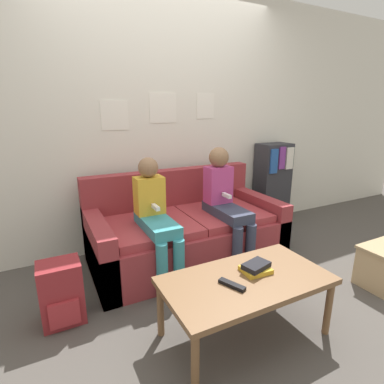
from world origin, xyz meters
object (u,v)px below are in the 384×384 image
object	(u,v)px
couch	(185,232)
person_left	(156,215)
coffee_table	(246,284)
backpack	(62,293)
tv_remote	(232,285)
person_right	(225,200)
bookshelf	(272,184)

from	to	relation	value
couch	person_left	world-z (taller)	person_left
coffee_table	person_left	bearing A→B (deg)	105.74
person_left	backpack	bearing A→B (deg)	-163.00
person_left	tv_remote	size ratio (longest dim) A/B	5.99
person_right	bookshelf	distance (m)	1.20
bookshelf	backpack	xyz separation A→B (m)	(-2.52, -0.80, -0.29)
bookshelf	backpack	bearing A→B (deg)	-162.34
person_left	coffee_table	bearing A→B (deg)	-74.26
bookshelf	tv_remote	bearing A→B (deg)	-137.28
tv_remote	bookshelf	xyz separation A→B (m)	(1.62, 1.50, 0.09)
coffee_table	bookshelf	bearing A→B (deg)	44.47
tv_remote	backpack	distance (m)	1.15
coffee_table	bookshelf	world-z (taller)	bookshelf
person_left	backpack	xyz separation A→B (m)	(-0.77, -0.24, -0.36)
couch	bookshelf	bearing A→B (deg)	14.40
coffee_table	backpack	distance (m)	1.23
coffee_table	bookshelf	distance (m)	2.10
person_left	backpack	size ratio (longest dim) A/B	2.35
couch	bookshelf	world-z (taller)	bookshelf
couch	person_left	xyz separation A→B (m)	(-0.37, -0.21, 0.30)
couch	bookshelf	size ratio (longest dim) A/B	1.76
couch	tv_remote	xyz separation A→B (m)	(-0.25, -1.15, 0.15)
bookshelf	backpack	size ratio (longest dim) A/B	2.31
backpack	coffee_table	bearing A→B (deg)	-32.91
person_right	person_left	bearing A→B (deg)	-179.16
person_left	person_right	size ratio (longest dim) A/B	0.96
couch	bookshelf	distance (m)	1.44
coffee_table	person_right	xyz separation A→B (m)	(0.43, 0.91, 0.24)
couch	person_right	xyz separation A→B (m)	(0.32, -0.20, 0.33)
person_right	tv_remote	bearing A→B (deg)	-120.94
person_left	tv_remote	bearing A→B (deg)	-82.53
couch	person_right	size ratio (longest dim) A/B	1.66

